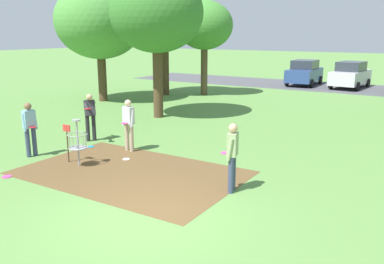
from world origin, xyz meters
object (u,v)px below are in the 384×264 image
Objects in this scene: player_waiting_left at (90,114)px; frisbee_near_basket at (7,177)px; player_waiting_right at (232,154)px; tree_near_right at (204,26)px; tree_mid_left at (164,16)px; player_throwing at (129,122)px; disc_golf_basket at (77,141)px; parked_car_leftmost at (304,73)px; tree_near_left at (157,13)px; player_foreground_watching at (30,126)px; parked_car_center_left at (350,75)px; tree_far_left at (99,21)px; frisbee_mid_grass at (91,147)px; frisbee_by_tee at (126,159)px.

player_waiting_left reaches higher than frisbee_near_basket.
tree_near_right is at bearing 122.68° from player_waiting_right.
player_throwing is at bearing -59.86° from tree_mid_left.
disc_golf_basket is at bearing -98.10° from player_throwing.
parked_car_leftmost reaches higher than player_throwing.
tree_near_left reaches higher than frisbee_near_basket.
disc_golf_basket is 1.95m from player_foreground_watching.
player_waiting_left is at bearing -94.20° from parked_car_leftmost.
parked_car_center_left reaches higher than player_foreground_watching.
tree_far_left is at bearing 130.21° from disc_golf_basket.
player_waiting_left is at bearing -79.02° from tree_near_right.
player_foreground_watching is at bearing -81.57° from tree_near_right.
frisbee_mid_grass is 13.32m from tree_mid_left.
parked_car_leftmost is (-5.00, 22.01, -0.05)m from player_waiting_right.
frisbee_by_tee is 0.03× the size of tree_far_left.
player_waiting_right is at bearing -77.21° from parked_car_leftmost.
player_waiting_right is 8.01× the size of frisbee_mid_grass.
tree_mid_left is at bearing -148.36° from tree_near_right.
player_waiting_left is 6.60× the size of frisbee_near_basket.
tree_far_left is (-7.75, 9.16, 3.66)m from disc_golf_basket.
player_waiting_right is 0.39× the size of parked_car_center_left.
player_waiting_right is at bearing -85.51° from parked_car_center_left.
disc_golf_basket reaches higher than frisbee_by_tee.
player_throwing is at bearing 43.27° from player_foreground_watching.
frisbee_by_tee is (0.81, 1.20, -0.74)m from disc_golf_basket.
parked_car_leftmost is at bearing 58.28° from tree_mid_left.
parked_car_center_left reaches higher than frisbee_by_tee.
player_throwing is 20.76m from parked_car_center_left.
player_throwing is at bearing -70.53° from tree_near_right.
frisbee_mid_grass is (0.58, -0.61, -0.98)m from player_waiting_left.
player_foreground_watching is at bearing -57.91° from tree_far_left.
player_waiting_right is at bearing -10.53° from frisbee_mid_grass.
tree_near_right is 9.67m from parked_car_leftmost.
frisbee_near_basket is at bearing -57.13° from player_foreground_watching.
frisbee_by_tee is (0.53, -0.79, -0.96)m from player_throwing.
tree_far_left is 1.50× the size of parked_car_center_left.
player_foreground_watching is at bearing -94.88° from player_waiting_left.
tree_near_left is (-0.53, 4.79, 3.65)m from player_waiting_left.
tree_near_left reaches higher than disc_golf_basket.
tree_near_left is 5.87m from tree_far_left.
player_waiting_right is 0.27× the size of tree_near_left.
disc_golf_basket is 2.02m from player_throwing.
tree_near_left is at bearing 96.33° from player_waiting_left.
parked_car_center_left is (3.27, -0.00, 0.00)m from parked_car_leftmost.
tree_mid_left is at bearing 122.86° from tree_near_left.
player_waiting_right is at bearing -14.74° from player_waiting_left.
player_waiting_left is 2.93m from frisbee_by_tee.
player_waiting_left is at bearing 127.46° from disc_golf_basket.
player_waiting_right is (4.47, -1.43, 0.00)m from player_throwing.
tree_near_left reaches higher than frisbee_mid_grass.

